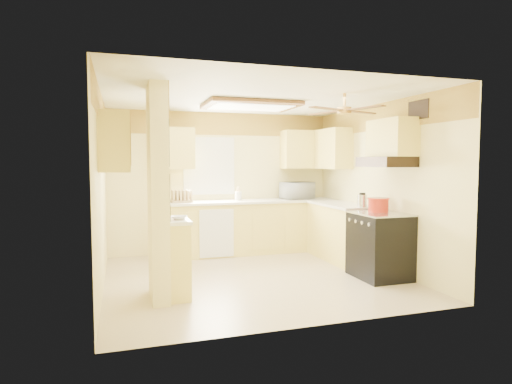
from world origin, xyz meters
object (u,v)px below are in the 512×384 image
object	(u,v)px
stove	(380,245)
bowl	(179,218)
microwave	(297,190)
dutch_oven	(378,205)
kettle	(362,200)

from	to	relation	value
stove	bowl	bearing A→B (deg)	-178.82
microwave	bowl	world-z (taller)	microwave
microwave	bowl	size ratio (longest dim) A/B	3.00
dutch_oven	bowl	bearing A→B (deg)	-176.96
kettle	stove	bearing A→B (deg)	-93.51
microwave	dutch_oven	world-z (taller)	microwave
bowl	kettle	xyz separation A→B (m)	(2.81, 0.58, 0.08)
kettle	microwave	bearing A→B (deg)	102.27
microwave	bowl	xyz separation A→B (m)	(-2.45, -2.23, -0.13)
microwave	bowl	distance (m)	3.32
microwave	kettle	size ratio (longest dim) A/B	2.56
bowl	kettle	bearing A→B (deg)	11.66
bowl	dutch_oven	distance (m)	2.81
kettle	dutch_oven	bearing A→B (deg)	-90.87
microwave	bowl	bearing A→B (deg)	33.08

